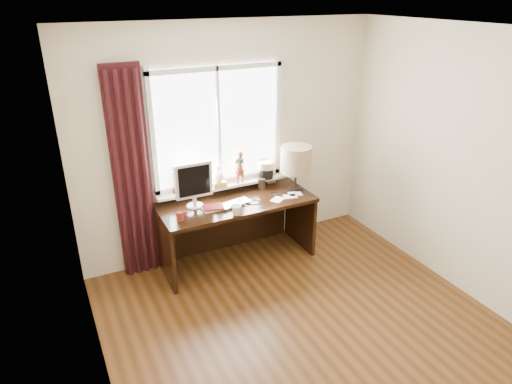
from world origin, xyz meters
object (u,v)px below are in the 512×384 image
monitor (194,182)px  desk (233,217)px  red_cup (180,216)px  laptop (235,204)px  mug (236,210)px  table_lamp (296,160)px

monitor → desk: bearing=3.0°
red_cup → laptop: bearing=7.6°
desk → monitor: monitor is taller
desk → monitor: bearing=-177.0°
mug → table_lamp: table_lamp is taller
laptop → mug: bearing=-123.3°
laptop → table_lamp: bearing=-7.7°
laptop → table_lamp: size_ratio=0.69×
desk → table_lamp: size_ratio=3.27×
mug → desk: bearing=71.0°
red_cup → table_lamp: table_lamp is taller
mug → monitor: monitor is taller
laptop → monitor: (-0.40, 0.15, 0.26)m
laptop → monitor: bearing=146.7°
mug → red_cup: bearing=166.0°
table_lamp → monitor: bearing=175.8°
red_cup → desk: red_cup is taller
laptop → desk: bearing=60.9°
red_cup → table_lamp: size_ratio=0.17×
mug → table_lamp: bearing=18.2°
red_cup → desk: (0.69, 0.26, -0.29)m
laptop → monitor: monitor is taller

